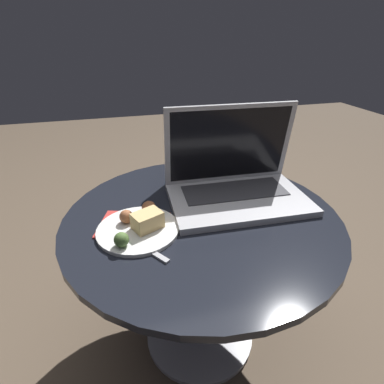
# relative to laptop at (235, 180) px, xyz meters

# --- Properties ---
(ground_plane) EXTENTS (6.00, 6.00, 0.00)m
(ground_plane) POSITION_rel_laptop_xyz_m (-0.12, -0.07, -0.53)
(ground_plane) COLOR brown
(table) EXTENTS (0.72, 0.72, 0.48)m
(table) POSITION_rel_laptop_xyz_m (-0.12, -0.07, -0.16)
(table) COLOR #9E9EA3
(table) RESTS_ON ground_plane
(napkin) EXTENTS (0.20, 0.17, 0.00)m
(napkin) POSITION_rel_laptop_xyz_m (-0.29, -0.07, -0.05)
(napkin) COLOR #B7332D
(napkin) RESTS_ON table
(laptop) EXTENTS (0.39, 0.26, 0.25)m
(laptop) POSITION_rel_laptop_xyz_m (0.00, 0.00, 0.00)
(laptop) COLOR #B2B2B7
(laptop) RESTS_ON table
(beer_glass) EXTENTS (0.06, 0.06, 0.20)m
(beer_glass) POSITION_rel_laptop_xyz_m (-0.12, 0.14, 0.05)
(beer_glass) COLOR gold
(beer_glass) RESTS_ON table
(snack_plate) EXTENTS (0.20, 0.20, 0.05)m
(snack_plate) POSITION_rel_laptop_xyz_m (-0.28, -0.10, -0.04)
(snack_plate) COLOR silver
(snack_plate) RESTS_ON table
(fork) EXTENTS (0.12, 0.16, 0.01)m
(fork) POSITION_rel_laptop_xyz_m (-0.30, -0.14, -0.05)
(fork) COLOR #B2B2B7
(fork) RESTS_ON table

